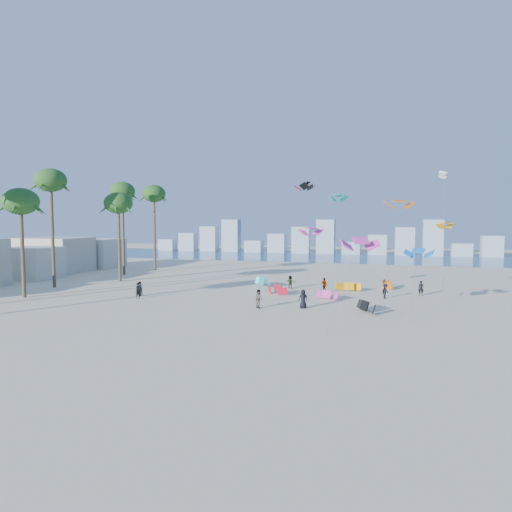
# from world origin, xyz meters

# --- Properties ---
(ground) EXTENTS (220.00, 220.00, 0.00)m
(ground) POSITION_xyz_m (0.00, 0.00, 0.00)
(ground) COLOR beige
(ground) RESTS_ON ground
(ocean) EXTENTS (220.00, 220.00, 0.00)m
(ocean) POSITION_xyz_m (0.00, 72.00, 0.01)
(ocean) COLOR navy
(ocean) RESTS_ON ground
(kitesurfer_near) EXTENTS (0.66, 0.74, 1.71)m
(kitesurfer_near) POSITION_xyz_m (-8.89, 11.97, 0.85)
(kitesurfer_near) COLOR black
(kitesurfer_near) RESTS_ON ground
(kitesurfer_mid) EXTENTS (1.09, 1.06, 1.77)m
(kitesurfer_mid) POSITION_xyz_m (4.85, 10.63, 0.88)
(kitesurfer_mid) COLOR gray
(kitesurfer_mid) RESTS_ON ground
(kitesurfers_far) EXTENTS (30.38, 12.77, 1.80)m
(kitesurfers_far) POSITION_xyz_m (7.90, 18.54, 0.82)
(kitesurfers_far) COLOR black
(kitesurfers_far) RESTS_ON ground
(grounded_kites) EXTENTS (18.00, 19.16, 1.05)m
(grounded_kites) POSITION_xyz_m (9.68, 20.45, 0.48)
(grounded_kites) COLOR red
(grounded_kites) RESTS_ON ground
(flying_kites) EXTENTS (21.14, 32.53, 14.06)m
(flying_kites) POSITION_xyz_m (13.07, 20.84, 9.87)
(flying_kites) COLOR #EF35B0
(flying_kites) RESTS_ON ground
(palm_row) EXTENTS (8.55, 44.80, 14.72)m
(palm_row) POSITION_xyz_m (-21.15, 16.17, 11.54)
(palm_row) COLOR brown
(palm_row) RESTS_ON ground
(beachfront_buildings) EXTENTS (11.50, 43.00, 6.00)m
(beachfront_buildings) POSITION_xyz_m (-33.69, 20.82, 2.67)
(beachfront_buildings) COLOR beige
(beachfront_buildings) RESTS_ON ground
(distant_skyline) EXTENTS (85.00, 3.00, 8.40)m
(distant_skyline) POSITION_xyz_m (-1.19, 82.00, 3.09)
(distant_skyline) COLOR #9EADBF
(distant_skyline) RESTS_ON ground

